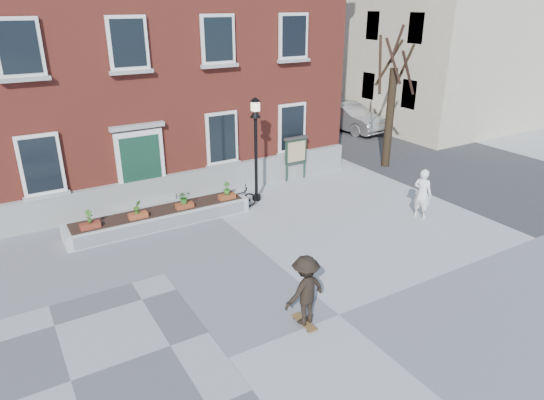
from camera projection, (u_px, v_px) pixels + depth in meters
ground at (339, 315)px, 11.76m from camera, size 100.00×100.00×0.00m
checker_patch at (71, 381)px, 9.69m from camera, size 6.00×6.00×0.01m
bicycle at (235, 197)px, 17.72m from camera, size 1.67×1.06×0.83m
parked_car at (348, 117)px, 28.29m from camera, size 2.19×4.97×1.59m
bystander at (422, 194)px, 16.72m from camera, size 0.60×0.75×1.78m
brick_building at (92, 21)px, 19.50m from camera, size 18.40×10.85×12.60m
planter_assembly at (161, 216)px, 16.39m from camera, size 6.20×1.12×1.15m
bare_tree at (391, 106)px, 21.33m from camera, size 1.83×1.83×6.16m
side_street at (372, 2)px, 33.34m from camera, size 15.20×36.00×14.50m
lamp_post at (256, 135)px, 17.59m from camera, size 0.40×0.40×3.93m
notice_board at (296, 151)px, 20.19m from camera, size 1.10×0.16×1.87m
skateboarder at (305, 290)px, 11.06m from camera, size 1.20×0.80×1.80m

